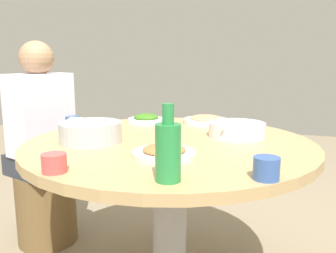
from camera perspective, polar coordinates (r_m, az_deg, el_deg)
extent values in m
cylinder|color=#99999E|center=(1.67, 0.26, -14.94)|extent=(0.15, 0.15, 0.67)
cylinder|color=tan|center=(1.55, 0.27, -2.99)|extent=(1.24, 1.24, 0.04)
cylinder|color=#B2B5BA|center=(1.55, -12.25, -0.88)|extent=(0.26, 0.26, 0.09)
ellipsoid|color=white|center=(1.55, -12.26, -0.72)|extent=(0.22, 0.22, 0.09)
cube|color=white|center=(1.55, -14.95, 0.81)|extent=(0.10, 0.16, 0.01)
cylinder|color=silver|center=(1.65, 10.95, -0.48)|extent=(0.25, 0.25, 0.06)
cylinder|color=black|center=(1.65, 10.95, -0.67)|extent=(0.22, 0.22, 0.05)
cylinder|color=silver|center=(1.65, 10.98, 0.30)|extent=(0.10, 0.27, 0.01)
cylinder|color=silver|center=(1.30, -0.63, -4.40)|extent=(0.23, 0.23, 0.02)
ellipsoid|color=#AD6B39|center=(1.29, -0.63, -3.70)|extent=(0.16, 0.16, 0.03)
cylinder|color=white|center=(1.96, 6.00, 0.87)|extent=(0.24, 0.24, 0.03)
ellipsoid|color=tan|center=(1.96, 6.01, 1.35)|extent=(0.17, 0.17, 0.03)
cylinder|color=white|center=(1.98, -3.49, 0.96)|extent=(0.20, 0.20, 0.02)
ellipsoid|color=#38701C|center=(1.98, -3.50, 1.52)|extent=(0.14, 0.14, 0.04)
cylinder|color=#26853F|center=(1.02, 0.01, -4.23)|extent=(0.08, 0.08, 0.17)
cylinder|color=#26853F|center=(1.00, 0.01, 2.03)|extent=(0.03, 0.03, 0.06)
cylinder|color=#30538E|center=(1.82, -14.95, 0.49)|extent=(0.07, 0.07, 0.07)
cylinder|color=#35579D|center=(1.09, 15.44, -6.45)|extent=(0.08, 0.08, 0.07)
cylinder|color=#CC4C4B|center=(1.17, -17.72, -5.57)|extent=(0.08, 0.08, 0.06)
cylinder|color=brown|center=(2.31, -18.82, -12.08)|extent=(0.35, 0.35, 0.43)
cube|color=#2D333D|center=(2.22, -19.24, -5.54)|extent=(0.42, 0.40, 0.12)
cube|color=silver|center=(2.16, -19.72, 1.86)|extent=(0.29, 0.38, 0.46)
sphere|color=#A37D5B|center=(2.14, -20.26, 10.23)|extent=(0.19, 0.19, 0.19)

